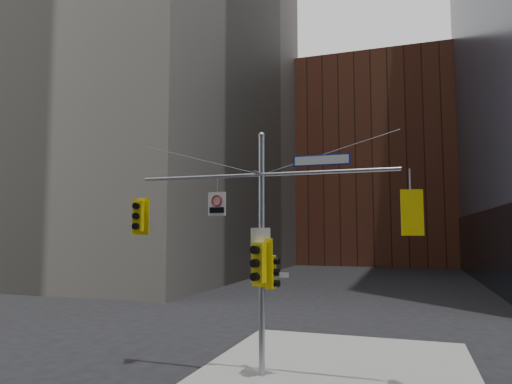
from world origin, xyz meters
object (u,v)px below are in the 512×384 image
Objects in this scene: traffic_light_pole_front at (259,263)px; regulatory_sign_arm at (217,203)px; traffic_light_west_arm at (139,216)px; street_sign_blade at (321,160)px; traffic_light_pole_side at (272,272)px; traffic_light_east_arm at (411,213)px; signal_assembly at (262,228)px.

traffic_light_pole_front is 2.30m from regulatory_sign_arm.
street_sign_blade is at bearing -6.67° from traffic_light_west_arm.
traffic_light_pole_side is 0.68× the size of traffic_light_pole_front.
traffic_light_pole_front is at bearing -8.57° from traffic_light_east_arm.
traffic_light_pole_side is 0.58× the size of street_sign_blade.
traffic_light_west_arm is 0.99× the size of traffic_light_east_arm.
street_sign_blade is at bearing 22.09° from traffic_light_pole_front.
traffic_light_west_arm is (-4.24, 0.01, 0.38)m from signal_assembly.
regulatory_sign_arm is at bearing -179.55° from street_sign_blade.
street_sign_blade reaches higher than traffic_light_pole_side.
street_sign_blade is (-2.39, 0.00, 1.55)m from traffic_light_east_arm.
signal_assembly is at bearing -12.19° from traffic_light_east_arm.
traffic_light_east_arm is (4.21, 0.00, 0.38)m from signal_assembly.
signal_assembly reaches higher than street_sign_blade.
traffic_light_pole_side is (-3.89, 0.00, -1.69)m from traffic_light_east_arm.
signal_assembly reaches higher than traffic_light_pole_front.
regulatory_sign_arm is at bearing -176.05° from traffic_light_pole_front.
regulatory_sign_arm is at bearing -11.99° from traffic_light_east_arm.
street_sign_blade reaches higher than traffic_light_east_arm.
traffic_light_west_arm is at bearing 179.78° from regulatory_sign_arm.
traffic_light_pole_side is (0.32, 0.01, -1.30)m from signal_assembly.
traffic_light_east_arm is at bearing 0.02° from signal_assembly.
traffic_light_pole_side is at bearing -12.27° from traffic_light_east_arm.
traffic_light_east_arm reaches higher than traffic_light_west_arm.
traffic_light_east_arm is (8.45, -0.01, 0.00)m from traffic_light_west_arm.
regulatory_sign_arm reaches higher than traffic_light_pole_side.
traffic_light_pole_side is at bearing 54.04° from traffic_light_pole_front.
signal_assembly is 5.65× the size of traffic_light_pole_front.
regulatory_sign_arm is (-1.44, 0.25, 1.78)m from traffic_light_pole_front.
signal_assembly is 8.26× the size of traffic_light_pole_side.
traffic_light_pole_front is (-0.32, -0.27, 0.28)m from traffic_light_pole_side.
regulatory_sign_arm reaches higher than traffic_light_east_arm.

